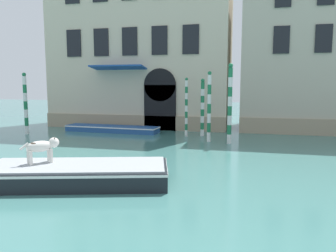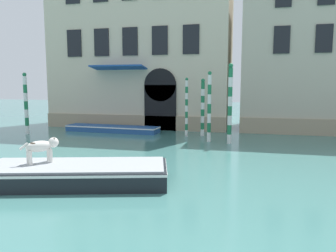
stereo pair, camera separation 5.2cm
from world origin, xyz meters
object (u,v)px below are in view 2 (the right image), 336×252
boat_foreground (76,173)px  mooring_pole_3 (203,107)px  dog_on_deck (42,146)px  mooring_pole_0 (230,104)px  mooring_pole_1 (187,107)px  mooring_pole_5 (209,107)px  boat_moored_near_palazzo (112,129)px  mooring_pole_4 (26,103)px

boat_foreground → mooring_pole_3: (2.70, 11.40, 1.53)m
boat_foreground → dog_on_deck: size_ratio=6.08×
mooring_pole_0 → mooring_pole_1: (-2.88, 2.10, -0.37)m
mooring_pole_1 → dog_on_deck: bearing=-104.7°
mooring_pole_0 → mooring_pole_5: mooring_pole_0 is taller
boat_moored_near_palazzo → mooring_pole_4: size_ratio=1.66×
dog_on_deck → mooring_pole_4: 12.34m
dog_on_deck → mooring_pole_3: size_ratio=0.29×
mooring_pole_0 → mooring_pole_3: 3.11m
boat_foreground → dog_on_deck: 1.51m
mooring_pole_1 → mooring_pole_0: bearing=-36.0°
mooring_pole_0 → mooring_pole_1: 3.58m
mooring_pole_1 → mooring_pole_4: (-10.76, -1.63, 0.18)m
boat_foreground → mooring_pole_3: mooring_pole_3 is taller
boat_foreground → mooring_pole_3: bearing=60.8°
boat_foreground → mooring_pole_0: mooring_pole_0 is taller
mooring_pole_3 → mooring_pole_4: 11.93m
boat_foreground → boat_moored_near_palazzo: (-3.83, 11.75, -0.13)m
dog_on_deck → boat_moored_near_palazzo: dog_on_deck is taller
boat_foreground → mooring_pole_5: mooring_pole_5 is taller
boat_foreground → mooring_pole_0: bearing=47.0°
mooring_pole_4 → mooring_pole_5: mooring_pole_4 is taller
boat_moored_near_palazzo → mooring_pole_5: mooring_pole_5 is taller
mooring_pole_5 → mooring_pole_1: bearing=134.5°
dog_on_deck → mooring_pole_1: mooring_pole_1 is taller
mooring_pole_4 → boat_foreground: bearing=-46.1°
boat_foreground → mooring_pole_5: bearing=54.3°
boat_foreground → mooring_pole_5: size_ratio=1.59×
boat_foreground → boat_moored_near_palazzo: 12.36m
mooring_pole_0 → boat_moored_near_palazzo: bearing=161.7°
dog_on_deck → mooring_pole_3: (3.93, 11.48, 0.64)m
mooring_pole_0 → mooring_pole_4: mooring_pole_0 is taller
boat_foreground → boat_moored_near_palazzo: size_ratio=0.95×
boat_foreground → mooring_pole_5: 10.09m
mooring_pole_3 → mooring_pole_4: bearing=-170.5°
mooring_pole_4 → mooring_pole_5: (12.44, -0.07, -0.02)m
mooring_pole_1 → mooring_pole_5: bearing=-45.5°
boat_foreground → mooring_pole_1: size_ratio=1.73×
boat_moored_near_palazzo → mooring_pole_4: mooring_pole_4 is taller
boat_moored_near_palazzo → mooring_pole_1: (5.53, -0.69, 1.68)m
boat_foreground → mooring_pole_4: mooring_pole_4 is taller
boat_foreground → dog_on_deck: (-1.23, -0.08, 0.88)m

